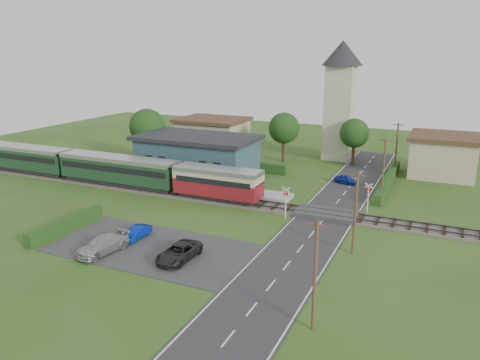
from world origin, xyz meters
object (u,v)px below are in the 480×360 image
at_px(church_tower, 341,92).
at_px(car_park_silver, 103,245).
at_px(crossing_signal_far, 368,194).
at_px(equipment_hut, 122,165).
at_px(station_building, 197,155).
at_px(pedestrian_near, 238,183).
at_px(pedestrian_far, 130,169).
at_px(crossing_signal_near, 286,198).
at_px(car_on_road, 346,180).
at_px(car_park_blue, 137,232).
at_px(train, 98,167).
at_px(house_west, 213,135).
at_px(car_park_dark, 179,252).
at_px(house_east, 443,155).

height_order(church_tower, car_park_silver, church_tower).
relative_size(church_tower, crossing_signal_far, 5.37).
xyz_separation_m(equipment_hut, station_building, (8.00, 5.79, 0.95)).
relative_size(car_park_silver, pedestrian_near, 2.60).
relative_size(equipment_hut, pedestrian_far, 1.47).
height_order(station_building, crossing_signal_near, station_building).
bearing_deg(car_on_road, car_park_blue, 166.83).
distance_m(equipment_hut, crossing_signal_far, 31.61).
xyz_separation_m(station_building, crossing_signal_far, (23.60, -6.60, -0.55)).
bearing_deg(train, crossing_signal_far, 4.18).
xyz_separation_m(house_west, pedestrian_far, (-1.78, -19.70, -1.48)).
bearing_deg(car_park_dark, equipment_hut, 139.48).
relative_size(station_building, train, 0.37).
bearing_deg(train, house_west, 79.82).
distance_m(house_east, car_park_silver, 45.74).
xyz_separation_m(train, house_west, (4.13, 23.00, 0.61)).
height_order(train, house_west, house_west).
bearing_deg(car_park_silver, car_park_blue, 89.38).
xyz_separation_m(car_on_road, car_park_silver, (-13.92, -29.05, 0.20)).
height_order(house_west, car_park_dark, house_west).
bearing_deg(station_building, car_park_silver, -78.08).
bearing_deg(car_park_blue, house_east, 56.06).
bearing_deg(church_tower, equipment_hut, -135.25).
xyz_separation_m(equipment_hut, pedestrian_far, (1.22, 0.10, -0.43)).
bearing_deg(car_park_silver, train, 141.66).
relative_size(church_tower, car_park_silver, 3.71).
bearing_deg(car_park_dark, house_east, 66.13).
bearing_deg(church_tower, train, -132.87).
xyz_separation_m(train, pedestrian_far, (2.35, 3.30, -0.86)).
distance_m(train, crossing_signal_near, 25.65).
bearing_deg(crossing_signal_far, crossing_signal_near, -146.31).
bearing_deg(car_park_dark, station_building, 118.34).
xyz_separation_m(house_east, car_park_blue, (-23.91, -34.85, -2.18)).
bearing_deg(pedestrian_far, car_park_silver, -159.44).
distance_m(house_west, house_east, 35.01).
height_order(car_on_road, car_park_dark, car_park_dark).
relative_size(crossing_signal_far, car_park_silver, 0.69).
distance_m(equipment_hut, train, 3.42).
distance_m(train, pedestrian_near, 18.09).
relative_size(train, house_east, 4.91).
distance_m(station_building, house_east, 32.70).
xyz_separation_m(equipment_hut, crossing_signal_near, (24.40, -5.61, 0.39)).
bearing_deg(car_park_blue, crossing_signal_near, 45.88).
bearing_deg(crossing_signal_far, house_east, 71.92).
bearing_deg(church_tower, car_park_dark, -94.41).
bearing_deg(equipment_hut, car_on_road, 18.91).
relative_size(equipment_hut, church_tower, 0.14).
bearing_deg(pedestrian_far, car_park_blue, -152.46).
bearing_deg(station_building, house_west, 109.65).
bearing_deg(car_park_dark, pedestrian_near, 102.04).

